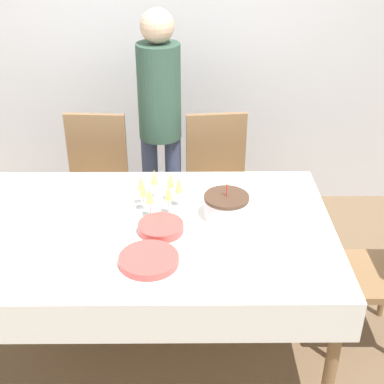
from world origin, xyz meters
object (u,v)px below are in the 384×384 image
Objects in this scene: champagne_tray at (158,193)px; plate_stack_dessert at (161,227)px; dining_chair_far_left at (96,181)px; plate_stack_main at (149,260)px; dining_chair_far_right at (218,181)px; birthday_cake at (226,206)px; person_standing at (160,110)px.

plate_stack_dessert is (0.02, -0.22, -0.07)m from champagne_tray.
plate_stack_dessert is (0.48, -0.95, 0.25)m from dining_chair_far_left.
champagne_tray is at bearing 95.31° from plate_stack_dessert.
plate_stack_main is at bearing -70.00° from dining_chair_far_left.
dining_chair_far_right reaches higher than plate_stack_main.
birthday_cake reaches higher than plate_stack_main.
birthday_cake is 0.36m from plate_stack_dessert.
birthday_cake is at bearing -13.40° from champagne_tray.
champagne_tray is at bearing 166.60° from birthday_cake.
champagne_tray is 1.33× the size of plate_stack_dessert.
person_standing reaches higher than champagne_tray.
plate_stack_main is 0.26m from plate_stack_dessert.
dining_chair_far_left and dining_chair_far_right have the same top height.
dining_chair_far_left is 4.25× the size of plate_stack_dessert.
person_standing is at bearing 111.31° from birthday_cake.
dining_chair_far_right is 4.25× the size of plate_stack_dessert.
dining_chair_far_left reaches higher than birthday_cake.
champagne_tray is at bearing 87.35° from plate_stack_main.
dining_chair_far_left is at bearing 110.00° from plate_stack_main.
dining_chair_far_right reaches higher than champagne_tray.
dining_chair_far_right is 3.19× the size of champagne_tray.
dining_chair_far_right is at bearing 70.80° from plate_stack_dessert.
plate_stack_main is (0.44, -1.21, 0.25)m from dining_chair_far_left.
dining_chair_far_left is at bearing 134.84° from birthday_cake.
dining_chair_far_right is 0.87m from birthday_cake.
champagne_tray is 0.19× the size of person_standing.
plate_stack_dessert is (-0.33, -0.14, -0.04)m from birthday_cake.
dining_chair_far_right is 0.60m from person_standing.
person_standing reaches higher than dining_chair_far_right.
dining_chair_far_right is 0.60× the size of person_standing.
champagne_tray is 0.90m from person_standing.
person_standing is (-0.03, 0.89, 0.12)m from champagne_tray.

